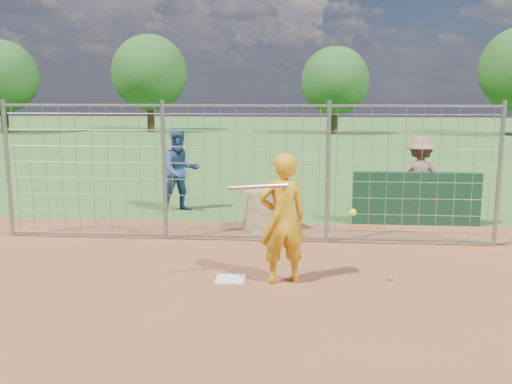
# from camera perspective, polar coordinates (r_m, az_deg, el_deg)

# --- Properties ---
(ground) EXTENTS (100.00, 100.00, 0.00)m
(ground) POSITION_cam_1_polar(r_m,az_deg,el_deg) (8.75, -2.41, -8.34)
(ground) COLOR #2D591E
(ground) RESTS_ON ground
(infield_dirt) EXTENTS (18.00, 18.00, 0.00)m
(infield_dirt) POSITION_cam_1_polar(r_m,az_deg,el_deg) (6.02, -6.10, -17.37)
(infield_dirt) COLOR brown
(infield_dirt) RESTS_ON ground
(home_plate) EXTENTS (0.43, 0.43, 0.02)m
(home_plate) POSITION_cam_1_polar(r_m,az_deg,el_deg) (8.56, -2.58, -8.70)
(home_plate) COLOR silver
(home_plate) RESTS_ON ground
(dugout_wall) EXTENTS (2.60, 0.20, 1.10)m
(dugout_wall) POSITION_cam_1_polar(r_m,az_deg,el_deg) (12.27, 15.69, -0.65)
(dugout_wall) COLOR #11381E
(dugout_wall) RESTS_ON ground
(batter) EXTENTS (0.80, 0.65, 1.91)m
(batter) POSITION_cam_1_polar(r_m,az_deg,el_deg) (8.20, 2.67, -2.69)
(batter) COLOR orange
(batter) RESTS_ON ground
(bystander_a) EXTENTS (1.15, 1.06, 1.89)m
(bystander_a) POSITION_cam_1_polar(r_m,az_deg,el_deg) (13.19, -7.59, 2.14)
(bystander_a) COLOR navy
(bystander_a) RESTS_ON ground
(bystander_c) EXTENTS (1.21, 0.76, 1.80)m
(bystander_c) POSITION_cam_1_polar(r_m,az_deg,el_deg) (12.82, 16.05, 1.37)
(bystander_c) COLOR #875A49
(bystander_c) RESTS_ON ground
(equipment_bin) EXTENTS (0.96, 0.83, 0.80)m
(equipment_bin) POSITION_cam_1_polar(r_m,az_deg,el_deg) (11.37, 1.11, -1.87)
(equipment_bin) COLOR tan
(equipment_bin) RESTS_ON ground
(equipment_in_play) EXTENTS (1.77, 0.37, 0.45)m
(equipment_in_play) POSITION_cam_1_polar(r_m,az_deg,el_deg) (7.83, 2.52, -0.09)
(equipment_in_play) COLOR silver
(equipment_in_play) RESTS_ON ground
(backstop_fence) EXTENTS (9.08, 0.08, 2.60)m
(backstop_fence) POSITION_cam_1_polar(r_m,az_deg,el_deg) (10.40, -1.11, 1.79)
(backstop_fence) COLOR gray
(backstop_fence) RESTS_ON ground
(tree_line) EXTENTS (44.66, 6.72, 6.48)m
(tree_line) POSITION_cam_1_polar(r_m,az_deg,el_deg) (36.43, 8.14, 11.61)
(tree_line) COLOR #3F2B19
(tree_line) RESTS_ON ground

